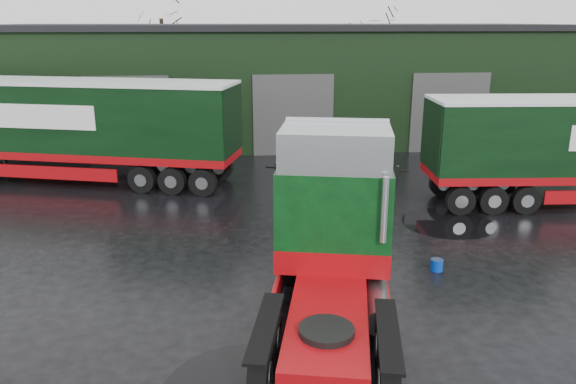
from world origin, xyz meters
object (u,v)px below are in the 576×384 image
Objects in this scene: wash_bucket at (437,265)px; tree_back_b at (374,58)px; warehouse at (282,79)px; hero_tractor at (331,242)px; tree_back_a at (163,45)px; trailer_left at (75,131)px.

tree_back_b is (5.59, 30.12, 3.59)m from wash_bucket.
hero_tractor is (-1.04, -23.00, -1.02)m from warehouse.
tree_back_a is at bearing 180.00° from tree_back_b.
hero_tractor is 15.51m from trailer_left.
warehouse is 12.82m from tree_back_b.
trailer_left is 26.62m from tree_back_b.
wash_bucket is 30.84m from tree_back_b.
warehouse is at bearing -128.66° from tree_back_b.
tree_back_b is at bearing -25.64° from trailer_left.
tree_back_a reaches higher than warehouse.
tree_back_a is at bearing 113.90° from hero_tractor.
tree_back_a is (-8.00, 10.00, 1.59)m from warehouse.
tree_back_a is (-10.41, 30.12, 4.59)m from wash_bucket.
tree_back_a is (1.50, 20.00, 2.62)m from trailer_left.
wash_bucket is (3.45, 2.88, -1.97)m from hero_tractor.
hero_tractor is 33.83m from tree_back_a.
tree_back_a is (-6.96, 33.00, 2.62)m from hero_tractor.
trailer_left is (-9.50, -10.00, -1.03)m from warehouse.
tree_back_b is (17.50, 20.00, 1.62)m from trailer_left.
trailer_left is at bearing 135.04° from hero_tractor.
tree_back_b is (16.00, 0.00, -1.00)m from tree_back_a.
tree_back_b reaches higher than wash_bucket.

